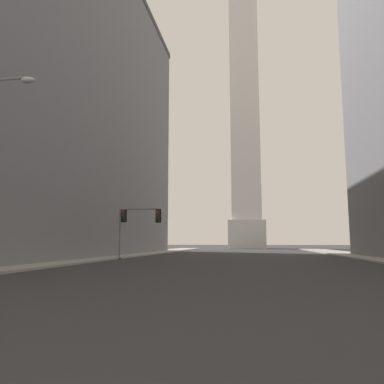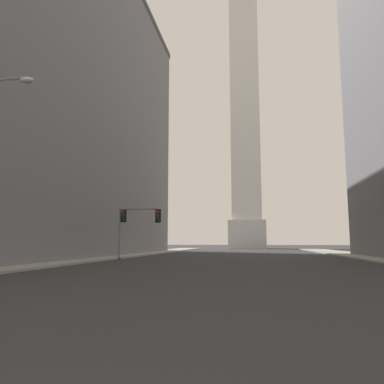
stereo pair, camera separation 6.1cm
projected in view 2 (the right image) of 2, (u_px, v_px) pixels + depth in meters
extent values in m
cube|color=gray|center=(95.00, 258.00, 36.36)|extent=(5.00, 111.84, 0.15)
cube|color=slate|center=(19.00, 92.00, 42.12)|extent=(20.85, 59.52, 36.78)
cube|color=silver|center=(247.00, 235.00, 92.91)|extent=(9.05, 9.05, 6.89)
cube|color=white|center=(245.00, 94.00, 97.72)|extent=(7.24, 7.24, 66.04)
cylinder|color=slate|center=(120.00, 234.00, 36.22)|extent=(0.18, 0.18, 4.91)
cylinder|color=#262626|center=(119.00, 259.00, 35.90)|extent=(0.40, 0.40, 0.10)
cube|color=black|center=(123.00, 215.00, 36.40)|extent=(0.36, 0.36, 1.10)
cube|color=black|center=(124.00, 216.00, 36.58)|extent=(0.58, 0.07, 1.32)
sphere|color=red|center=(122.00, 212.00, 36.26)|extent=(0.22, 0.22, 0.22)
sphere|color=#483506|center=(122.00, 215.00, 36.22)|extent=(0.22, 0.22, 0.22)
sphere|color=#073410|center=(122.00, 219.00, 36.17)|extent=(0.22, 0.22, 0.22)
cylinder|color=slate|center=(139.00, 209.00, 36.22)|extent=(3.75, 0.14, 0.14)
sphere|color=slate|center=(120.00, 209.00, 36.53)|extent=(0.18, 0.18, 0.18)
cube|color=black|center=(157.00, 216.00, 35.83)|extent=(0.36, 0.36, 1.10)
cube|color=black|center=(158.00, 216.00, 36.01)|extent=(0.58, 0.07, 1.32)
sphere|color=red|center=(157.00, 212.00, 35.69)|extent=(0.22, 0.22, 0.22)
sphere|color=#483506|center=(157.00, 216.00, 35.65)|extent=(0.22, 0.22, 0.22)
sphere|color=#073410|center=(157.00, 219.00, 35.60)|extent=(0.22, 0.22, 0.22)
ellipsoid|color=silver|center=(27.00, 80.00, 16.30)|extent=(0.64, 0.36, 0.26)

